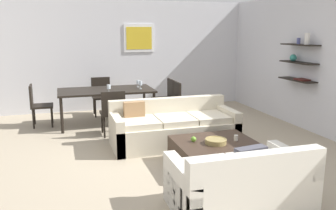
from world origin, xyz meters
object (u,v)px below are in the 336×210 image
object	(u,v)px
coffee_table	(216,154)
decorative_bowl	(216,141)
dining_chair_right_near	(172,99)
dining_chair_right_far	(166,95)
dining_chair_head	(101,94)
wine_glass_right_far	(138,82)
loveseat_white	(241,184)
wine_glass_right_near	(141,83)
dining_table	(106,92)
dining_chair_foot	(113,110)
wine_glass_foot	(109,87)
dining_chair_left_far	(37,103)
sofa_beige	(173,128)
apple_on_coffee_table	(194,139)
candle_jar	(236,138)

from	to	relation	value
coffee_table	decorative_bowl	distance (m)	0.24
dining_chair_right_near	dining_chair_right_far	size ratio (longest dim) A/B	1.00
dining_chair_head	wine_glass_right_far	xyz separation A→B (m)	(0.72, -0.79, 0.35)
loveseat_white	dining_chair_head	distance (m)	5.16
dining_chair_right_far	wine_glass_right_near	world-z (taller)	wine_glass_right_near
dining_table	wine_glass_right_far	xyz separation A→B (m)	(0.72, 0.13, 0.17)
dining_chair_foot	wine_glass_right_near	size ratio (longest dim) A/B	5.11
wine_glass_foot	loveseat_white	bearing A→B (deg)	-75.44
dining_table	wine_glass_foot	distance (m)	0.49
dining_table	dining_chair_left_far	bearing A→B (deg)	170.63
dining_chair_left_far	wine_glass_right_near	bearing A→B (deg)	-9.58
decorative_bowl	dining_chair_left_far	world-z (taller)	dining_chair_left_far
sofa_beige	apple_on_coffee_table	xyz separation A→B (m)	(-0.03, -1.07, 0.13)
dining_chair_foot	dining_table	bearing A→B (deg)	90.00
candle_jar	wine_glass_right_far	xyz separation A→B (m)	(-0.81, 3.06, 0.44)
decorative_bowl	apple_on_coffee_table	xyz separation A→B (m)	(-0.28, 0.17, 0.00)
apple_on_coffee_table	dining_chair_foot	xyz separation A→B (m)	(-0.91, 1.88, 0.08)
candle_jar	wine_glass_right_near	distance (m)	2.95
sofa_beige	wine_glass_right_far	xyz separation A→B (m)	(-0.22, 1.86, 0.57)
dining_table	dining_chair_right_near	world-z (taller)	dining_chair_right_near
wine_glass_right_far	loveseat_white	bearing A→B (deg)	-86.80
wine_glass_right_far	dining_chair_left_far	bearing A→B (deg)	177.20
sofa_beige	dining_table	distance (m)	2.01
dining_chair_right_near	dining_chair_head	world-z (taller)	same
dining_table	wine_glass_right_near	world-z (taller)	wine_glass_right_near
candle_jar	dining_chair_foot	world-z (taller)	dining_chair_foot
wine_glass_foot	dining_chair_left_far	bearing A→B (deg)	153.95
decorative_bowl	wine_glass_right_near	xyz separation A→B (m)	(-0.47, 2.85, 0.45)
dining_chair_head	dining_chair_foot	bearing A→B (deg)	-90.00
wine_glass_foot	dining_chair_foot	bearing A→B (deg)	-90.00
dining_table	dining_chair_left_far	size ratio (longest dim) A/B	2.25
candle_jar	dining_chair_right_far	xyz separation A→B (m)	(-0.13, 3.16, 0.08)
dining_chair_right_near	dining_chair_foot	bearing A→B (deg)	-153.76
dining_table	wine_glass_right_near	distance (m)	0.75
loveseat_white	wine_glass_right_near	size ratio (longest dim) A/B	8.89
decorative_bowl	wine_glass_foot	distance (m)	2.82
candle_jar	dining_table	bearing A→B (deg)	117.57
dining_chair_right_near	dining_chair_right_far	distance (m)	0.46
dining_table	dining_chair_right_far	bearing A→B (deg)	9.37
sofa_beige	dining_chair_right_near	distance (m)	1.59
decorative_bowl	dining_table	distance (m)	3.21
decorative_bowl	wine_glass_foot	bearing A→B (deg)	115.21
decorative_bowl	candle_jar	world-z (taller)	candle_jar
wine_glass_right_far	dining_chair_head	bearing A→B (deg)	132.28
dining_chair_right_near	wine_glass_foot	size ratio (longest dim) A/B	5.10
decorative_bowl	wine_glass_right_near	world-z (taller)	wine_glass_right_near
dining_chair_left_far	dining_chair_head	bearing A→B (deg)	26.24
wine_glass_right_near	apple_on_coffee_table	bearing A→B (deg)	-85.98
candle_jar	dining_chair_right_near	bearing A→B (deg)	92.85
dining_chair_right_near	dining_table	bearing A→B (deg)	170.63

